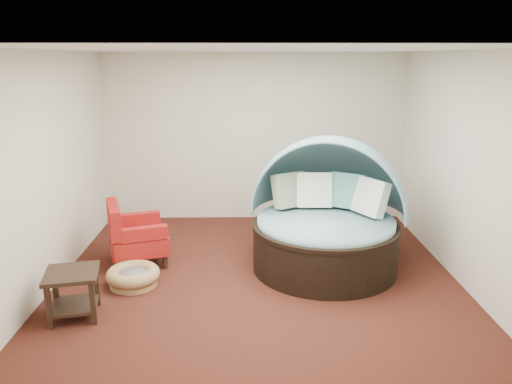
{
  "coord_description": "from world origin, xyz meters",
  "views": [
    {
      "loc": [
        -0.14,
        -5.84,
        2.71
      ],
      "look_at": [
        -0.01,
        0.6,
        0.97
      ],
      "focal_mm": 35.0,
      "sensor_mm": 36.0,
      "label": 1
    }
  ],
  "objects_px": {
    "canopy_daybed": "(327,208)",
    "red_armchair": "(134,236)",
    "side_table": "(73,288)",
    "pet_basket": "(133,276)"
  },
  "relations": [
    {
      "from": "canopy_daybed",
      "to": "side_table",
      "type": "relative_size",
      "value": 3.75
    },
    {
      "from": "pet_basket",
      "to": "side_table",
      "type": "distance_m",
      "value": 0.91
    },
    {
      "from": "red_armchair",
      "to": "side_table",
      "type": "distance_m",
      "value": 1.47
    },
    {
      "from": "canopy_daybed",
      "to": "red_armchair",
      "type": "xyz_separation_m",
      "value": [
        -2.57,
        0.1,
        -0.41
      ]
    },
    {
      "from": "canopy_daybed",
      "to": "pet_basket",
      "type": "bearing_deg",
      "value": -150.97
    },
    {
      "from": "pet_basket",
      "to": "red_armchair",
      "type": "distance_m",
      "value": 0.74
    },
    {
      "from": "red_armchair",
      "to": "side_table",
      "type": "bearing_deg",
      "value": -121.9
    },
    {
      "from": "canopy_daybed",
      "to": "side_table",
      "type": "bearing_deg",
      "value": -139.58
    },
    {
      "from": "pet_basket",
      "to": "side_table",
      "type": "xyz_separation_m",
      "value": [
        -0.46,
        -0.76,
        0.22
      ]
    },
    {
      "from": "side_table",
      "to": "canopy_daybed",
      "type": "bearing_deg",
      "value": 24.46
    }
  ]
}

